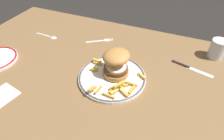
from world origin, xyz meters
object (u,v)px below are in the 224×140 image
Objects in this scene: spoon at (51,37)px; napkin at (0,97)px; dinner_plate at (112,77)px; water_glass at (217,50)px; knife at (188,67)px; burger at (116,62)px; fork at (100,41)px.

napkin is (8.26, -42.26, -0.16)cm from spoon.
spoon is at bearing 158.19° from dinner_plate.
water_glass is 0.49× the size of knife.
water_glass reaches higher than spoon.
knife is (-10.23, -12.72, -3.62)cm from water_glass.
burger is 1.10× the size of fork.
fork is 0.95× the size of spoon.
burger is at bearing -147.94° from knife.
water_glass is 0.76× the size of napkin.
dinner_plate is at bearing -55.18° from fork.
knife reaches higher than napkin.
burger reaches higher than napkin.
dinner_plate is at bearing 36.43° from napkin.
water_glass is (38.22, 32.03, 3.04)cm from dinner_plate.
dinner_plate is 2.04× the size of spoon.
fork and napkin have the same top height.
burger is 28.48cm from fork.
spoon is (-43.27, 14.72, -6.62)cm from burger.
water_glass is at bearing 38.34° from napkin.
water_glass is 92.43cm from napkin.
water_glass is at bearing 51.19° from knife.
dinner_plate is 6.59cm from burger.
spoon is (-70.47, -2.32, 0.10)cm from knife.
spoon is at bearing -165.26° from fork.
dinner_plate is 2.15× the size of fork.
water_glass is 82.16cm from spoon.
dinner_plate is 34.02cm from knife.
spoon reaches higher than napkin.
knife reaches higher than fork.
water_glass is 0.66× the size of spoon.
water_glass is 55.52cm from fork.
water_glass is at bearing 39.96° from dinner_plate.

